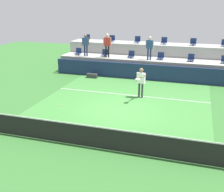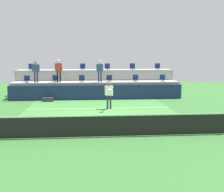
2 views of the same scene
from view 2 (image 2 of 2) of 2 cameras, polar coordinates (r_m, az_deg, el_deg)
The scene contains 25 objects.
ground_plane at distance 15.96m, azimuth -2.33°, elevation -4.03°, with size 40.00×40.00×0.00m, color #336B2D.
court_inner_paint at distance 16.94m, azimuth -2.48°, elevation -3.31°, with size 9.00×10.00×0.01m, color #3D7F38.
court_service_line at distance 18.31m, azimuth -2.66°, elevation -2.43°, with size 9.00×0.06×0.00m, color white.
tennis_net at distance 11.96m, azimuth -1.47°, elevation -5.73°, with size 10.48×0.08×1.07m.
sponsor_backboard at distance 21.78m, azimuth -3.05°, elevation 0.71°, with size 13.00×0.16×1.10m, color navy.
seating_tier_lower at distance 23.06m, azimuth -3.15°, elevation 1.31°, with size 13.00×1.80×1.25m, color #9E9E99.
seating_tier_upper at distance 24.81m, azimuth -3.29°, elevation 2.78°, with size 13.00×1.80×2.10m, color #9E9E99.
stadium_chair_lower_far_left at distance 23.37m, azimuth -16.43°, elevation 3.15°, with size 0.44×0.40×0.52m.
stadium_chair_lower_left at distance 23.04m, azimuth -11.10°, elevation 3.26°, with size 0.44×0.40×0.52m.
stadium_chair_lower_mid_left at distance 22.90m, azimuth -5.95°, elevation 3.34°, with size 0.44×0.40×0.52m.
stadium_chair_lower_mid_right at distance 22.97m, azimuth -0.53°, elevation 3.40°, with size 0.44×0.40×0.52m.
stadium_chair_lower_right at distance 23.22m, azimuth 4.67°, elevation 3.42°, with size 0.44×0.40×0.52m.
stadium_chair_lower_far_right at distance 23.68m, azimuth 9.93°, elevation 3.42°, with size 0.44×0.40×0.52m.
stadium_chair_upper_far_left at distance 25.08m, azimuth -15.62°, elevation 5.45°, with size 0.44×0.40×0.52m.
stadium_chair_upper_left at distance 24.77m, azimuth -10.66°, elevation 5.57°, with size 0.44×0.40×0.52m.
stadium_chair_upper_mid_left at distance 24.65m, azimuth -5.78°, elevation 5.66°, with size 0.44×0.40×0.52m.
stadium_chair_upper_mid_right at distance 24.70m, azimuth -0.92°, elevation 5.71°, with size 0.44×0.40×0.52m.
stadium_chair_upper_right at distance 24.95m, azimuth 4.06°, elevation 5.71°, with size 0.44×0.40×0.52m.
stadium_chair_upper_far_right at distance 25.38m, azimuth 8.97°, elevation 5.67°, with size 0.44×0.40×0.52m.
tennis_player at distance 17.97m, azimuth -0.58°, elevation 0.76°, with size 0.59×1.29×1.72m.
spectator_in_grey at distance 22.80m, azimuth -14.75°, elevation 5.06°, with size 0.58×0.22×1.65m.
spectator_in_white at distance 22.57m, azimuth -10.44°, elevation 5.34°, with size 0.61×0.26×1.75m.
spectator_leaning_on_rail at distance 22.49m, azimuth -2.42°, elevation 5.30°, with size 0.59×0.24×1.67m.
tennis_ball at distance 13.64m, azimuth -10.61°, elevation -2.69°, with size 0.07×0.07×0.07m.
equipment_bag at distance 21.41m, azimuth -12.49°, elevation -0.69°, with size 0.76×0.28×0.30m, color #333338.
Camera 2 is at (-0.68, -15.59, 3.37)m, focal length 46.51 mm.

